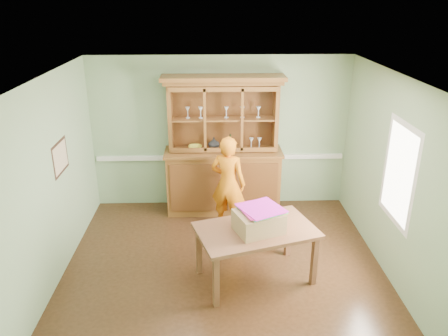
{
  "coord_description": "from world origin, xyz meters",
  "views": [
    {
      "loc": [
        -0.16,
        -5.37,
        3.64
      ],
      "look_at": [
        0.02,
        0.4,
        1.32
      ],
      "focal_mm": 35.0,
      "sensor_mm": 36.0,
      "label": 1
    }
  ],
  "objects_px": {
    "china_hutch": "(223,166)",
    "person": "(228,183)",
    "cardboard_box": "(259,222)",
    "dining_table": "(256,235)"
  },
  "relations": [
    {
      "from": "dining_table",
      "to": "china_hutch",
      "type": "bearing_deg",
      "value": 82.56
    },
    {
      "from": "china_hutch",
      "to": "cardboard_box",
      "type": "xyz_separation_m",
      "value": [
        0.39,
        -2.15,
        0.06
      ]
    },
    {
      "from": "china_hutch",
      "to": "person",
      "type": "xyz_separation_m",
      "value": [
        0.06,
        -0.67,
        -0.04
      ]
    },
    {
      "from": "china_hutch",
      "to": "dining_table",
      "type": "bearing_deg",
      "value": -79.94
    },
    {
      "from": "china_hutch",
      "to": "person",
      "type": "relative_size",
      "value": 1.51
    },
    {
      "from": "china_hutch",
      "to": "dining_table",
      "type": "xyz_separation_m",
      "value": [
        0.37,
        -2.1,
        -0.16
      ]
    },
    {
      "from": "china_hutch",
      "to": "person",
      "type": "height_order",
      "value": "china_hutch"
    },
    {
      "from": "cardboard_box",
      "to": "china_hutch",
      "type": "bearing_deg",
      "value": 100.38
    },
    {
      "from": "dining_table",
      "to": "cardboard_box",
      "type": "distance_m",
      "value": 0.23
    },
    {
      "from": "china_hutch",
      "to": "cardboard_box",
      "type": "distance_m",
      "value": 2.18
    }
  ]
}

